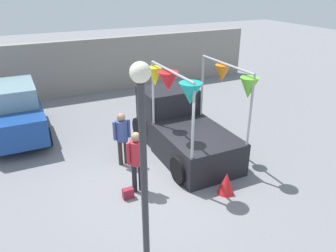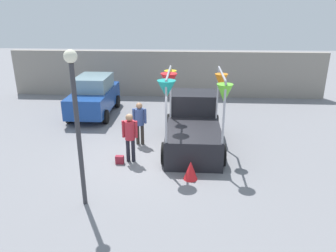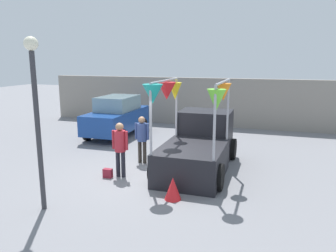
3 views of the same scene
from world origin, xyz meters
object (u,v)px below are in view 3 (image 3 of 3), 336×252
at_px(vendor_truck, 199,142).
at_px(parked_car, 117,116).
at_px(person_vendor, 142,135).
at_px(person_customer, 120,144).
at_px(handbag, 108,173).
at_px(street_lamp, 36,101).
at_px(folded_kite_bundle_crimson, 173,188).

distance_m(vendor_truck, parked_car, 5.84).
bearing_deg(parked_car, vendor_truck, -35.82).
relative_size(vendor_truck, person_vendor, 2.45).
bearing_deg(parked_car, person_customer, -62.36).
xyz_separation_m(parked_car, person_customer, (2.63, -5.01, 0.09)).
distance_m(parked_car, handbag, 5.75).
bearing_deg(person_vendor, street_lamp, -102.66).
bearing_deg(handbag, street_lamp, -100.91).
height_order(vendor_truck, person_vendor, vendor_truck).
distance_m(handbag, folded_kite_bundle_crimson, 2.56).
height_order(person_customer, handbag, person_customer).
bearing_deg(handbag, parked_car, 113.58).
height_order(person_customer, person_vendor, person_customer).
distance_m(person_vendor, folded_kite_bundle_crimson, 3.32).
bearing_deg(vendor_truck, folded_kite_bundle_crimson, -91.52).
bearing_deg(person_customer, folded_kite_bundle_crimson, -28.53).
xyz_separation_m(person_customer, person_vendor, (0.11, 1.50, -0.03)).
bearing_deg(street_lamp, vendor_truck, 55.14).
height_order(handbag, folded_kite_bundle_crimson, folded_kite_bundle_crimson).
xyz_separation_m(person_customer, folded_kite_bundle_crimson, (2.04, -1.11, -0.74)).
bearing_deg(street_lamp, person_vendor, 77.34).
height_order(vendor_truck, person_customer, vendor_truck).
relative_size(parked_car, handbag, 14.29).
relative_size(vendor_truck, person_customer, 2.38).
relative_size(person_vendor, handbag, 5.94).
bearing_deg(folded_kite_bundle_crimson, person_customer, 151.47).
relative_size(person_vendor, street_lamp, 0.41).
height_order(vendor_truck, handbag, vendor_truck).
relative_size(parked_car, person_vendor, 2.41).
bearing_deg(person_customer, street_lamp, -107.36).
relative_size(parked_car, folded_kite_bundle_crimson, 6.67).
distance_m(person_customer, folded_kite_bundle_crimson, 2.43).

